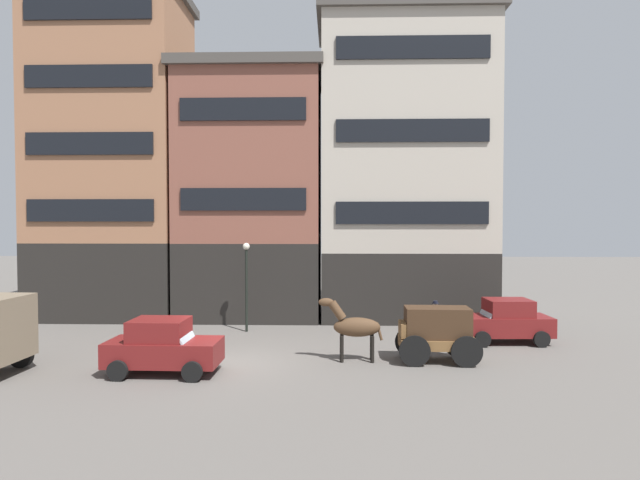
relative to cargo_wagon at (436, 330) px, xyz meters
The scene contains 11 objects.
ground_plane 7.58m from the cargo_wagon, behind, with size 120.00×120.00×0.00m, color #605B56.
building_far_left 19.70m from the cargo_wagon, 149.99° to the left, with size 8.03×5.85×17.65m.
building_center_left 13.36m from the cargo_wagon, 131.81° to the left, with size 7.84×5.85×13.27m.
building_center_right 11.38m from the cargo_wagon, 89.31° to the left, with size 9.29×5.85×15.97m.
cargo_wagon is the anchor object (origin of this frame).
draft_horse 2.95m from the cargo_wagon, behind, with size 2.35×0.65×2.30m.
sedan_dark 9.53m from the cargo_wagon, 169.73° to the right, with size 3.73×1.92×1.83m.
sedan_light 4.67m from the cargo_wagon, 40.74° to the left, with size 3.75×1.95×1.83m.
pedestrian_officer 2.82m from the cargo_wagon, 78.91° to the left, with size 0.40×0.40×1.79m.
streetlamp_curbside 9.28m from the cargo_wagon, 147.53° to the left, with size 0.32×0.32×4.12m.
fire_hydrant_curbside 4.38m from the cargo_wagon, 74.61° to the left, with size 0.24×0.24×0.83m.
Camera 1 is at (3.75, -17.60, 4.98)m, focal length 28.17 mm.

